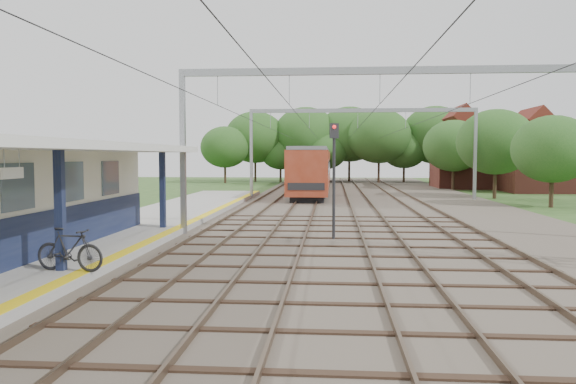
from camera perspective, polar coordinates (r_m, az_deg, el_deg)
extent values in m
plane|color=#2D4C1E|center=(9.02, -4.25, -18.41)|extent=(160.00, 160.00, 0.00)
cube|color=#473D33|center=(38.50, 8.56, -1.33)|extent=(18.00, 90.00, 0.10)
cube|color=gray|center=(24.14, -16.91, -4.13)|extent=(5.00, 52.00, 0.35)
cube|color=yellow|center=(23.39, -11.77, -3.85)|extent=(0.45, 52.00, 0.01)
cube|color=#121B3B|center=(17.65, -24.63, -4.27)|extent=(0.06, 18.00, 1.40)
cube|color=slate|center=(17.51, -24.74, 0.60)|extent=(0.05, 16.00, 1.30)
cube|color=#121B3B|center=(16.03, -22.15, -1.74)|extent=(0.22, 0.22, 3.20)
cube|color=#121B3B|center=(24.38, -12.63, 0.21)|extent=(0.22, 0.22, 3.20)
cube|color=white|center=(14.27, -26.22, 1.74)|extent=(0.06, 0.85, 0.26)
cube|color=brown|center=(38.78, -3.65, -1.08)|extent=(0.07, 88.00, 0.15)
cube|color=brown|center=(38.60, -1.54, -1.09)|extent=(0.07, 88.00, 0.15)
cube|color=brown|center=(38.47, 0.78, -1.11)|extent=(0.07, 88.00, 0.15)
cube|color=brown|center=(38.40, 2.92, -1.12)|extent=(0.07, 88.00, 0.15)
cube|color=brown|center=(38.41, 6.30, -1.14)|extent=(0.07, 88.00, 0.15)
cube|color=brown|center=(38.48, 8.44, -1.15)|extent=(0.07, 88.00, 0.15)
cube|color=brown|center=(38.69, 11.64, -1.16)|extent=(0.07, 88.00, 0.15)
cube|color=brown|center=(38.89, 13.74, -1.16)|extent=(0.07, 88.00, 0.15)
cube|color=gray|center=(24.09, -10.63, 3.88)|extent=(0.22, 0.22, 7.00)
cube|color=gray|center=(23.61, 10.08, 12.05)|extent=(17.00, 0.20, 0.30)
cube|color=gray|center=(43.71, -3.75, 3.82)|extent=(0.22, 0.22, 7.00)
cube|color=gray|center=(44.56, 18.48, 3.64)|extent=(0.22, 0.22, 7.00)
cube|color=gray|center=(43.45, 7.51, 8.22)|extent=(17.00, 0.20, 0.30)
cylinder|color=black|center=(38.61, -2.62, 6.82)|extent=(0.02, 88.00, 0.02)
cylinder|color=black|center=(38.35, 1.87, 6.84)|extent=(0.02, 88.00, 0.02)
cylinder|color=black|center=(38.36, 7.43, 6.81)|extent=(0.02, 88.00, 0.02)
cylinder|color=black|center=(38.71, 12.80, 6.72)|extent=(0.02, 88.00, 0.02)
cylinder|color=#382619|center=(70.20, -4.72, 2.08)|extent=(0.28, 0.28, 2.88)
ellipsoid|color=#1E4F1C|center=(70.19, -4.74, 4.96)|extent=(6.72, 6.72, 5.76)
cylinder|color=#382619|center=(71.48, 0.29, 1.98)|extent=(0.28, 0.28, 2.52)
ellipsoid|color=#1E4F1C|center=(71.46, 0.29, 4.45)|extent=(5.88, 5.88, 5.04)
cylinder|color=#382619|center=(68.28, 5.13, 2.19)|extent=(0.28, 0.28, 3.24)
ellipsoid|color=#1E4F1C|center=(68.29, 5.15, 5.51)|extent=(7.56, 7.56, 6.48)
cylinder|color=#382619|center=(70.60, 9.99, 1.98)|extent=(0.28, 0.28, 2.70)
ellipsoid|color=#1E4F1C|center=(70.59, 10.02, 4.65)|extent=(6.30, 6.30, 5.40)
cylinder|color=#382619|center=(48.15, 20.46, 0.92)|extent=(0.28, 0.28, 2.52)
ellipsoid|color=#1E4F1C|center=(48.11, 20.54, 4.58)|extent=(5.88, 5.88, 5.04)
cylinder|color=#382619|center=(63.78, 16.96, 1.77)|extent=(0.28, 0.28, 2.88)
ellipsoid|color=#1E4F1C|center=(63.77, 17.02, 4.94)|extent=(6.72, 6.72, 5.76)
cube|color=brown|center=(57.73, 24.52, 2.22)|extent=(7.00, 6.00, 4.50)
cube|color=#5D2017|center=(57.76, 24.60, 5.35)|extent=(4.99, 6.12, 4.99)
cube|color=brown|center=(62.03, 18.27, 2.68)|extent=(8.00, 6.00, 5.00)
cube|color=#5D2017|center=(62.07, 18.34, 5.82)|extent=(5.52, 6.12, 5.52)
imported|color=black|center=(15.90, -21.31, -5.46)|extent=(2.00, 0.82, 1.16)
cube|color=black|center=(47.65, 2.37, -0.01)|extent=(2.39, 17.06, 0.44)
cube|color=maroon|center=(47.57, 2.38, 2.23)|extent=(2.99, 18.54, 3.26)
cube|color=black|center=(47.56, 2.38, 2.64)|extent=(3.03, 17.06, 0.93)
cube|color=slate|center=(47.55, 2.38, 4.33)|extent=(2.75, 18.54, 0.28)
cube|color=black|center=(66.76, 3.00, 1.05)|extent=(2.39, 17.06, 0.44)
cube|color=maroon|center=(66.70, 3.00, 2.64)|extent=(2.99, 18.54, 3.26)
cube|color=black|center=(66.69, 3.00, 2.94)|extent=(3.03, 17.06, 0.93)
cube|color=slate|center=(66.69, 3.01, 4.15)|extent=(2.75, 18.54, 0.28)
cylinder|color=black|center=(22.21, 4.68, 0.44)|extent=(0.15, 0.15, 4.27)
cube|color=black|center=(22.20, 4.71, 6.21)|extent=(0.37, 0.29, 0.59)
sphere|color=red|center=(22.11, 4.71, 6.61)|extent=(0.15, 0.15, 0.15)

